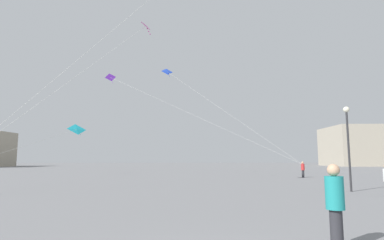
# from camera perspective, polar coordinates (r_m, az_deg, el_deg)

# --- Properties ---
(person_in_teal) EXTENTS (0.38, 0.38, 1.76)m
(person_in_teal) POSITION_cam_1_polar(r_m,az_deg,el_deg) (7.51, 24.64, -13.38)
(person_in_teal) COLOR #2D2D33
(person_in_teal) RESTS_ON ground_plane
(person_in_red) EXTENTS (0.35, 0.35, 1.60)m
(person_in_red) POSITION_cam_1_polar(r_m,az_deg,el_deg) (33.89, 19.57, -8.37)
(person_in_red) COLOR #2D2D33
(person_in_red) RESTS_ON ground_plane
(kite_magenta_delta) EXTENTS (8.90, 10.88, 12.30)m
(kite_magenta_delta) POSITION_cam_1_polar(r_m,az_deg,el_deg) (28.03, -8.98, 16.18)
(kite_magenta_delta) COLOR #D12899
(kite_cyan_delta) EXTENTS (1.86, 23.05, 4.60)m
(kite_cyan_delta) POSITION_cam_1_polar(r_m,az_deg,el_deg) (39.52, -20.44, -1.68)
(kite_cyan_delta) COLOR #1EB2C6
(kite_cobalt_delta) EXTENTS (14.61, 6.09, 11.47)m
(kite_cobalt_delta) POSITION_cam_1_polar(r_m,az_deg,el_deg) (38.22, -3.61, 8.16)
(kite_cobalt_delta) COLOR blue
(kite_violet_delta) EXTENTS (22.34, 9.98, 11.69)m
(kite_violet_delta) POSITION_cam_1_polar(r_m,az_deg,el_deg) (42.52, -13.29, 6.93)
(kite_violet_delta) COLOR purple
(building_centre_hall) EXTENTS (28.41, 17.68, 10.36)m
(building_centre_hall) POSITION_cam_1_polar(r_m,az_deg,el_deg) (97.60, 31.21, -4.13)
(building_centre_hall) COLOR #B2A893
(building_centre_hall) RESTS_ON ground_plane
(lamppost_east) EXTENTS (0.36, 0.36, 4.95)m
(lamppost_east) POSITION_cam_1_polar(r_m,az_deg,el_deg) (20.52, 26.54, -2.28)
(lamppost_east) COLOR #2D2D30
(lamppost_east) RESTS_ON ground_plane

